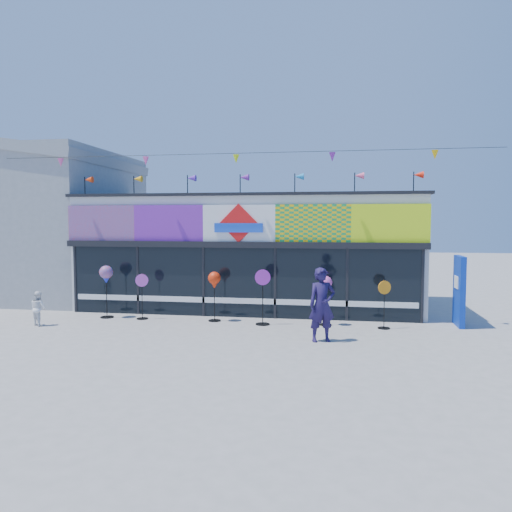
% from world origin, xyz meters
% --- Properties ---
extents(ground, '(80.00, 80.00, 0.00)m').
position_xyz_m(ground, '(0.00, 0.00, 0.00)').
color(ground, gray).
rests_on(ground, ground).
extents(kite_shop, '(16.00, 5.70, 5.31)m').
position_xyz_m(kite_shop, '(0.00, 5.94, 2.05)').
color(kite_shop, silver).
rests_on(kite_shop, ground).
extents(neighbour_building, '(8.18, 7.20, 6.87)m').
position_xyz_m(neighbour_building, '(-10.00, 7.00, 3.20)').
color(neighbour_building, '#979A9C').
rests_on(neighbour_building, ground).
extents(blue_sign, '(0.20, 1.06, 2.12)m').
position_xyz_m(blue_sign, '(6.83, 3.18, 1.07)').
color(blue_sign, '#0A30A4').
rests_on(blue_sign, ground).
extents(spinner_0, '(0.43, 0.43, 1.72)m').
position_xyz_m(spinner_0, '(-4.27, 2.62, 1.37)').
color(spinner_0, black).
rests_on(spinner_0, ground).
extents(spinner_1, '(0.39, 0.37, 1.46)m').
position_xyz_m(spinner_1, '(-3.03, 2.58, 0.77)').
color(spinner_1, black).
rests_on(spinner_1, ground).
extents(spinner_2, '(0.40, 0.40, 1.57)m').
position_xyz_m(spinner_2, '(-0.64, 2.65, 1.26)').
color(spinner_2, black).
rests_on(spinner_2, ground).
extents(spinner_3, '(0.48, 0.43, 1.70)m').
position_xyz_m(spinner_3, '(0.95, 2.35, 0.90)').
color(spinner_3, black).
rests_on(spinner_3, ground).
extents(spinner_4, '(0.38, 0.38, 1.50)m').
position_xyz_m(spinner_4, '(2.85, 2.59, 1.20)').
color(spinner_4, black).
rests_on(spinner_4, ground).
extents(spinner_5, '(0.38, 0.36, 1.42)m').
position_xyz_m(spinner_5, '(4.57, 2.39, 0.75)').
color(spinner_5, black).
rests_on(spinner_5, ground).
extents(adult_man, '(0.83, 0.68, 1.95)m').
position_xyz_m(adult_man, '(2.81, 0.50, 0.97)').
color(adult_man, '#1E1441').
rests_on(adult_man, ground).
extents(child, '(0.59, 0.48, 1.05)m').
position_xyz_m(child, '(-5.75, 1.13, 0.52)').
color(child, white).
rests_on(child, ground).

